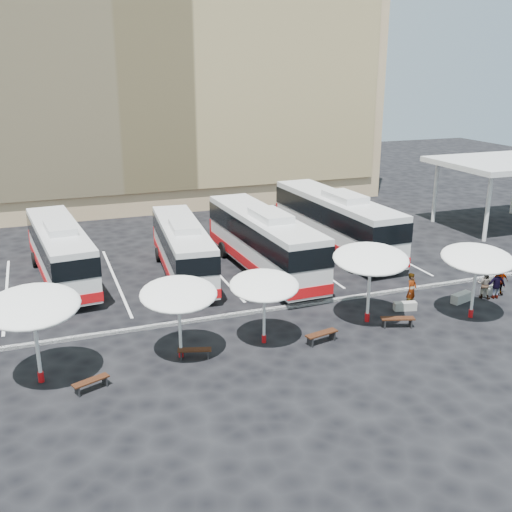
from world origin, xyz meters
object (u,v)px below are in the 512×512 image
object	(u,v)px
conc_bench_1	(462,297)
passenger_2	(500,281)
wood_bench_1	(195,351)
conc_bench_2	(490,291)
conc_bench_0	(405,306)
passenger_1	(485,284)
bus_3	(335,220)
bus_2	(263,240)
sunshade_1	(179,294)
bus_0	(60,250)
bus_1	(183,247)
passenger_3	(496,282)
sunshade_4	(477,258)
sunshade_2	(264,286)
wood_bench_0	(91,382)
sunshade_0	(32,306)
wood_bench_3	(398,320)
passenger_0	(411,290)
wood_bench_2	(322,335)
sunshade_3	(371,259)

from	to	relation	value
conc_bench_1	passenger_2	distance (m)	2.71
wood_bench_1	conc_bench_2	bearing A→B (deg)	5.49
conc_bench_0	conc_bench_2	distance (m)	5.69
passenger_1	bus_3	bearing A→B (deg)	-24.77
bus_3	passenger_1	size ratio (longest dim) A/B	8.32
bus_2	sunshade_1	bearing A→B (deg)	-130.79
bus_2	bus_0	bearing A→B (deg)	164.90
bus_1	passenger_2	distance (m)	18.09
wood_bench_1	passenger_3	xyz separation A→B (m)	(17.12, 1.15, 0.55)
conc_bench_2	sunshade_4	bearing A→B (deg)	-144.83
bus_0	conc_bench_2	size ratio (longest dim) A/B	9.82
bus_2	sunshade_4	distance (m)	12.52
sunshade_2	wood_bench_0	xyz separation A→B (m)	(-7.84, -1.58, -2.43)
bus_1	sunshade_0	size ratio (longest dim) A/B	2.78
conc_bench_1	conc_bench_0	bearing A→B (deg)	178.59
wood_bench_3	wood_bench_0	bearing A→B (deg)	-176.52
wood_bench_0	passenger_3	xyz separation A→B (m)	(21.58, 2.31, 0.55)
sunshade_1	wood_bench_1	distance (m)	2.66
passenger_2	conc_bench_2	bearing A→B (deg)	169.89
wood_bench_0	passenger_1	world-z (taller)	passenger_1
sunshade_2	passenger_0	xyz separation A→B (m)	(8.73, 1.29, -1.85)
conc_bench_0	wood_bench_2	bearing A→B (deg)	-161.55
bus_2	sunshade_0	distance (m)	16.21
wood_bench_0	conc_bench_2	xyz separation A→B (m)	(21.73, 2.82, -0.12)
passenger_2	wood_bench_1	bearing A→B (deg)	-163.96
sunshade_3	wood_bench_1	bearing A→B (deg)	-174.65
sunshade_1	passenger_3	bearing A→B (deg)	2.55
conc_bench_2	passenger_1	distance (m)	0.96
bus_1	passenger_3	bearing A→B (deg)	-27.32
sunshade_2	conc_bench_1	distance (m)	11.99
sunshade_1	conc_bench_2	world-z (taller)	sunshade_1
sunshade_0	passenger_1	xyz separation A→B (m)	(22.84, 1.14, -2.47)
wood_bench_0	sunshade_4	bearing A→B (deg)	1.94
bus_1	wood_bench_2	bearing A→B (deg)	-66.64
sunshade_4	passenger_0	distance (m)	3.74
sunshade_2	sunshade_3	distance (m)	5.67
bus_1	conc_bench_2	distance (m)	17.66
passenger_1	passenger_2	xyz separation A→B (m)	(1.15, 0.13, -0.02)
wood_bench_3	conc_bench_0	size ratio (longest dim) A/B	1.44
conc_bench_1	passenger_2	xyz separation A→B (m)	(2.65, 0.17, 0.53)
sunshade_4	conc_bench_0	bearing A→B (deg)	143.24
wood_bench_3	passenger_3	bearing A→B (deg)	11.35
bus_3	sunshade_3	size ratio (longest dim) A/B	2.73
bus_2	wood_bench_0	xyz separation A→B (m)	(-11.34, -10.76, -1.70)
sunshade_3	bus_3	bearing A→B (deg)	70.29
bus_2	sunshade_2	xyz separation A→B (m)	(-3.50, -9.18, 0.73)
conc_bench_2	passenger_2	bearing A→B (deg)	-21.36
passenger_1	wood_bench_2	bearing A→B (deg)	56.92
bus_1	passenger_2	size ratio (longest dim) A/B	7.14
passenger_2	sunshade_0	bearing A→B (deg)	-165.72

